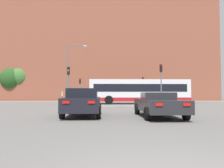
{
  "coord_description": "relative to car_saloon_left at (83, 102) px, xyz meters",
  "views": [
    {
      "loc": [
        -0.94,
        -3.28,
        1.25
      ],
      "look_at": [
        -0.02,
        26.34,
        2.54
      ],
      "focal_mm": 35.0,
      "sensor_mm": 36.0,
      "label": 1
    }
  ],
  "objects": [
    {
      "name": "brick_civic_building",
      "position": [
        1.77,
        33.04,
        9.6
      ],
      "size": [
        40.7,
        15.26,
        23.0
      ],
      "color": "brown",
      "rests_on": "ground_plane"
    },
    {
      "name": "tree_by_building",
      "position": [
        -15.25,
        26.74,
        3.05
      ],
      "size": [
        3.98,
        3.98,
        5.93
      ],
      "color": "#4C3823",
      "rests_on": "ground_plane"
    },
    {
      "name": "traffic_light_far_left",
      "position": [
        -2.79,
        22.72,
        1.7
      ],
      "size": [
        0.26,
        0.31,
        3.64
      ],
      "color": "slate",
      "rests_on": "ground_plane"
    },
    {
      "name": "tree_kerbside",
      "position": [
        -13.8,
        26.98,
        3.39
      ],
      "size": [
        3.68,
        3.68,
        6.13
      ],
      "color": "#4C3823",
      "rests_on": "ground_plane"
    },
    {
      "name": "pedestrian_waiting",
      "position": [
        -5.81,
        23.82,
        0.17
      ],
      "size": [
        0.29,
        0.43,
        1.63
      ],
      "rotation": [
        0.0,
        0.0,
        1.75
      ],
      "color": "brown",
      "rests_on": "ground_plane"
    },
    {
      "name": "far_pavement",
      "position": [
        2.18,
        23.38,
        -0.77
      ],
      "size": [
        68.67,
        2.5,
        0.01
      ],
      "primitive_type": "cube",
      "color": "gray",
      "rests_on": "ground_plane"
    },
    {
      "name": "pedestrian_walking_west",
      "position": [
        0.97,
        24.11,
        0.27
      ],
      "size": [
        0.45,
        0.42,
        1.78
      ],
      "rotation": [
        0.0,
        0.0,
        5.59
      ],
      "color": "black",
      "rests_on": "ground_plane"
    },
    {
      "name": "street_lamp_junction",
      "position": [
        -2.86,
        13.99,
        3.65
      ],
      "size": [
        2.43,
        0.36,
        7.18
      ],
      "color": "slate",
      "rests_on": "ground_plane"
    },
    {
      "name": "pedestrian_walking_east",
      "position": [
        0.43,
        23.34,
        0.16
      ],
      "size": [
        0.39,
        0.46,
        1.62
      ],
      "rotation": [
        0.0,
        0.0,
        2.1
      ],
      "color": "#333851",
      "rests_on": "ground_plane"
    },
    {
      "name": "car_saloon_left",
      "position": [
        0.0,
        0.0,
        0.0
      ],
      "size": [
        2.04,
        4.31,
        1.52
      ],
      "rotation": [
        0.0,
        0.0,
        0.01
      ],
      "color": "black",
      "rests_on": "ground_plane"
    },
    {
      "name": "traffic_light_near_left",
      "position": [
        -2.57,
        10.43,
        1.93
      ],
      "size": [
        0.26,
        0.31,
        4.01
      ],
      "color": "slate",
      "rests_on": "ground_plane"
    },
    {
      "name": "traffic_light_near_right",
      "position": [
        7.2,
        10.89,
        2.15
      ],
      "size": [
        0.26,
        0.31,
        4.37
      ],
      "color": "slate",
      "rests_on": "ground_plane"
    },
    {
      "name": "bus_crossing_lead",
      "position": [
        5.32,
        14.18,
        0.78
      ],
      "size": [
        11.85,
        2.64,
        2.91
      ],
      "rotation": [
        0.0,
        0.0,
        1.57
      ],
      "color": "silver",
      "rests_on": "ground_plane"
    },
    {
      "name": "traffic_light_far_right",
      "position": [
        7.32,
        22.75,
        1.86
      ],
      "size": [
        0.26,
        0.31,
        3.91
      ],
      "color": "slate",
      "rests_on": "ground_plane"
    },
    {
      "name": "stop_line_strip",
      "position": [
        2.18,
        9.88,
        -0.77
      ],
      "size": [
        7.8,
        0.3,
        0.01
      ],
      "primitive_type": "cube",
      "color": "silver",
      "rests_on": "ground_plane"
    },
    {
      "name": "car_roadster_right",
      "position": [
        4.08,
        -0.56,
        -0.11
      ],
      "size": [
        2.1,
        4.78,
        1.31
      ],
      "rotation": [
        0.0,
        0.0,
        0.01
      ],
      "color": "#232328",
      "rests_on": "ground_plane"
    }
  ]
}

